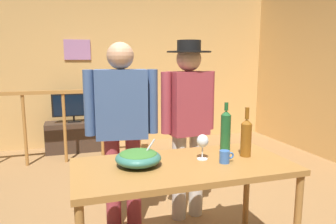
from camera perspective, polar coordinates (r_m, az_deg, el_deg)
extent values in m
plane|color=olive|center=(3.27, 0.10, -17.39)|extent=(7.29, 7.29, 0.00)
cube|color=tan|center=(5.65, -8.55, 8.36)|extent=(5.59, 0.10, 2.75)
cube|color=#A171A0|center=(5.53, -16.06, 10.76)|extent=(0.42, 0.03, 0.33)
cylinder|color=#9E6B33|center=(4.80, -24.42, -3.12)|extent=(0.04, 0.04, 1.00)
cylinder|color=#9E6B33|center=(4.76, -18.14, -2.83)|extent=(0.04, 0.04, 1.00)
cylinder|color=#9E6B33|center=(4.78, -11.83, -2.51)|extent=(0.04, 0.04, 1.00)
cylinder|color=#9E6B33|center=(4.86, -5.65, -2.17)|extent=(0.04, 0.04, 1.00)
cube|color=#9E6B33|center=(4.70, -21.67, 3.28)|extent=(2.71, 0.07, 0.05)
cube|color=#9E6B33|center=(4.85, -5.66, -1.59)|extent=(0.10, 0.10, 1.10)
cube|color=#38281E|center=(5.38, -16.46, -4.21)|extent=(0.90, 0.40, 0.48)
cube|color=black|center=(5.33, -16.59, -1.61)|extent=(0.20, 0.12, 0.02)
cylinder|color=black|center=(5.32, -16.62, -1.08)|extent=(0.03, 0.03, 0.08)
cube|color=black|center=(5.25, -16.72, 1.22)|extent=(0.65, 0.06, 0.36)
cube|color=black|center=(5.23, -16.72, 1.18)|extent=(0.60, 0.01, 0.32)
cube|color=#9E6B33|center=(2.18, 2.79, -9.81)|extent=(1.48, 0.72, 0.04)
cylinder|color=#9E6B33|center=(2.51, -15.90, -17.13)|extent=(0.05, 0.05, 0.74)
cylinder|color=#9E6B33|center=(2.88, 13.97, -13.46)|extent=(0.05, 0.05, 0.74)
ellipsoid|color=#337060|center=(2.13, -5.38, -8.30)|extent=(0.31, 0.31, 0.11)
ellipsoid|color=#38702D|center=(2.12, -5.39, -7.56)|extent=(0.25, 0.25, 0.05)
cylinder|color=silver|center=(2.13, -3.77, -6.93)|extent=(0.12, 0.01, 0.16)
cylinder|color=silver|center=(2.28, 6.14, -8.42)|extent=(0.08, 0.08, 0.01)
cylinder|color=silver|center=(2.26, 6.16, -7.25)|extent=(0.01, 0.01, 0.09)
ellipsoid|color=silver|center=(2.24, 6.20, -5.21)|extent=(0.08, 0.08, 0.09)
cylinder|color=brown|center=(2.37, 13.89, -4.94)|extent=(0.08, 0.08, 0.24)
cone|color=brown|center=(2.34, 14.02, -1.66)|extent=(0.08, 0.08, 0.03)
cylinder|color=brown|center=(2.33, 14.08, -0.21)|extent=(0.03, 0.03, 0.09)
cylinder|color=#1E5628|center=(2.50, 10.34, -3.67)|extent=(0.08, 0.08, 0.28)
cone|color=#1E5628|center=(2.47, 10.45, -0.13)|extent=(0.08, 0.08, 0.04)
cylinder|color=#1E5628|center=(2.46, 10.48, 0.99)|extent=(0.03, 0.03, 0.06)
cylinder|color=#3866B2|center=(2.21, 10.16, -7.95)|extent=(0.07, 0.07, 0.09)
torus|color=#3866B2|center=(2.23, 11.24, -7.71)|extent=(0.05, 0.01, 0.05)
cylinder|color=#9E3842|center=(2.88, -6.22, -12.40)|extent=(0.13, 0.13, 0.82)
cylinder|color=#9E3842|center=(2.87, -9.90, -12.52)|extent=(0.13, 0.13, 0.82)
cube|color=#3D5684|center=(2.69, -8.40, 1.44)|extent=(0.45, 0.27, 0.58)
cylinder|color=#3D5684|center=(2.71, -2.81, 1.89)|extent=(0.09, 0.09, 0.55)
cylinder|color=#3D5684|center=(2.70, -14.04, 1.58)|extent=(0.09, 0.09, 0.55)
sphere|color=tan|center=(2.67, -8.61, 10.01)|extent=(0.22, 0.22, 0.22)
cylinder|color=beige|center=(3.06, 5.06, -11.12)|extent=(0.13, 0.13, 0.80)
cylinder|color=beige|center=(2.98, 2.00, -11.67)|extent=(0.13, 0.13, 0.80)
cube|color=#9E3842|center=(2.85, 3.69, 1.59)|extent=(0.37, 0.26, 0.57)
cylinder|color=#9E3842|center=(2.96, 7.45, 2.10)|extent=(0.09, 0.09, 0.54)
cylinder|color=#9E3842|center=(2.75, -0.35, 1.62)|extent=(0.09, 0.09, 0.54)
sphere|color=beige|center=(2.82, 3.78, 9.55)|extent=(0.22, 0.22, 0.22)
cylinder|color=black|center=(2.82, 3.79, 10.78)|extent=(0.39, 0.39, 0.01)
cylinder|color=black|center=(2.83, 3.81, 11.79)|extent=(0.21, 0.21, 0.10)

